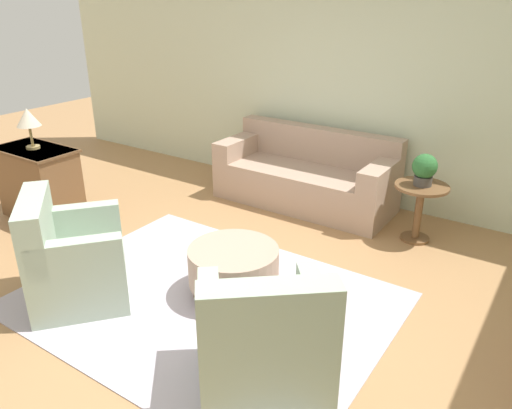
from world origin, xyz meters
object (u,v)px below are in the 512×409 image
(potted_plant_on_side_table, at_px, (424,169))
(armchair_left, at_px, (71,260))
(couch, at_px, (306,177))
(armchair_right, at_px, (264,345))
(side_table, at_px, (420,203))
(table_lamp, at_px, (28,119))
(ottoman_table, at_px, (234,266))
(dresser, at_px, (40,182))

(potted_plant_on_side_table, bearing_deg, armchair_left, -127.41)
(couch, height_order, armchair_right, armchair_right)
(couch, bearing_deg, potted_plant_on_side_table, -9.17)
(side_table, bearing_deg, armchair_left, -127.41)
(armchair_left, bearing_deg, table_lamp, 152.70)
(armchair_right, distance_m, potted_plant_on_side_table, 2.77)
(ottoman_table, xyz_separation_m, side_table, (0.99, 1.92, 0.14))
(couch, xyz_separation_m, potted_plant_on_side_table, (1.46, -0.24, 0.47))
(couch, bearing_deg, ottoman_table, -77.55)
(couch, relative_size, dresser, 2.27)
(couch, bearing_deg, armchair_right, -66.06)
(armchair_left, distance_m, dresser, 1.94)
(armchair_left, bearing_deg, potted_plant_on_side_table, 52.59)
(couch, relative_size, armchair_right, 1.94)
(armchair_right, relative_size, potted_plant_on_side_table, 3.38)
(ottoman_table, relative_size, dresser, 0.81)
(armchair_left, distance_m, table_lamp, 2.10)
(potted_plant_on_side_table, bearing_deg, ottoman_table, -117.17)
(dresser, relative_size, table_lamp, 2.11)
(armchair_right, xyz_separation_m, table_lamp, (-3.67, 0.89, 0.79))
(dresser, xyz_separation_m, table_lamp, (0.00, 0.00, 0.73))
(couch, distance_m, table_lamp, 3.24)
(side_table, xyz_separation_m, table_lamp, (-3.81, -1.84, 0.74))
(couch, distance_m, side_table, 1.49)
(armchair_left, height_order, ottoman_table, armchair_left)
(ottoman_table, distance_m, potted_plant_on_side_table, 2.22)
(ottoman_table, distance_m, side_table, 2.17)
(armchair_right, height_order, ottoman_table, armchair_right)
(couch, distance_m, ottoman_table, 2.21)
(ottoman_table, relative_size, table_lamp, 1.72)
(armchair_left, relative_size, side_table, 1.79)
(ottoman_table, bearing_deg, dresser, 178.28)
(table_lamp, bearing_deg, side_table, 25.74)
(couch, bearing_deg, side_table, -9.17)
(side_table, height_order, potted_plant_on_side_table, potted_plant_on_side_table)
(armchair_left, relative_size, ottoman_table, 1.44)
(couch, relative_size, side_table, 3.48)
(couch, xyz_separation_m, side_table, (1.46, -0.24, 0.09))
(armchair_right, relative_size, dresser, 1.17)
(couch, bearing_deg, dresser, -138.55)
(ottoman_table, height_order, side_table, side_table)
(side_table, height_order, table_lamp, table_lamp)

